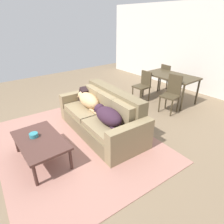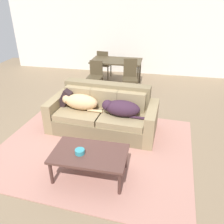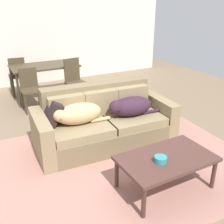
{
  "view_description": "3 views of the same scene",
  "coord_description": "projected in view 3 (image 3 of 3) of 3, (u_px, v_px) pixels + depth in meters",
  "views": [
    {
      "loc": [
        3.11,
        -1.95,
        2.23
      ],
      "look_at": [
        0.41,
        0.19,
        0.52
      ],
      "focal_mm": 30.56,
      "sensor_mm": 36.0,
      "label": 1
    },
    {
      "loc": [
        1.19,
        -3.82,
        2.51
      ],
      "look_at": [
        0.44,
        -0.13,
        0.53
      ],
      "focal_mm": 36.62,
      "sensor_mm": 36.0,
      "label": 2
    },
    {
      "loc": [
        -1.47,
        -3.26,
        2.09
      ],
      "look_at": [
        0.26,
        -0.07,
        0.57
      ],
      "focal_mm": 42.44,
      "sensor_mm": 36.0,
      "label": 3
    }
  ],
  "objects": [
    {
      "name": "dog_on_right_cushion",
      "position": [
        130.0,
        106.0,
        4.08
      ],
      "size": [
        0.84,
        0.41,
        0.29
      ],
      "rotation": [
        0.0,
        0.0,
        -0.06
      ],
      "color": "#351F2F",
      "rests_on": "couch"
    },
    {
      "name": "bowl_on_coffee_table",
      "position": [
        161.0,
        159.0,
        2.94
      ],
      "size": [
        0.14,
        0.14,
        0.07
      ],
      "primitive_type": "cylinder",
      "color": "teal",
      "rests_on": "coffee_table"
    },
    {
      "name": "back_partition",
      "position": [
        28.0,
        32.0,
        6.82
      ],
      "size": [
        8.0,
        0.12,
        2.7
      ],
      "primitive_type": "cube",
      "color": "silver",
      "rests_on": "ground"
    },
    {
      "name": "area_rug",
      "position": [
        125.0,
        161.0,
        3.73
      ],
      "size": [
        3.59,
        2.98,
        0.01
      ],
      "primitive_type": "cube",
      "rotation": [
        0.0,
        0.0,
        -0.06
      ],
      "color": "#AB7567",
      "rests_on": "ground"
    },
    {
      "name": "dining_chair_near_right",
      "position": [
        75.0,
        79.0,
        5.78
      ],
      "size": [
        0.45,
        0.45,
        0.96
      ],
      "rotation": [
        0.0,
        0.0,
        0.15
      ],
      "color": "#453A26",
      "rests_on": "ground"
    },
    {
      "name": "throw_pillow_by_left_arm",
      "position": [
        52.0,
        113.0,
        3.79
      ],
      "size": [
        0.35,
        0.4,
        0.4
      ],
      "primitive_type": "cube",
      "rotation": [
        0.0,
        0.5,
        -0.1
      ],
      "color": "black",
      "rests_on": "couch"
    },
    {
      "name": "coffee_table",
      "position": [
        166.0,
        160.0,
        3.07
      ],
      "size": [
        1.1,
        0.66,
        0.43
      ],
      "color": "#51322B",
      "rests_on": "ground"
    },
    {
      "name": "dog_on_left_cushion",
      "position": [
        77.0,
        114.0,
        3.79
      ],
      "size": [
        0.84,
        0.36,
        0.31
      ],
      "rotation": [
        0.0,
        0.0,
        -0.06
      ],
      "color": "tan",
      "rests_on": "couch"
    },
    {
      "name": "ground_plane",
      "position": [
        95.0,
        147.0,
        4.1
      ],
      "size": [
        10.0,
        10.0,
        0.0
      ],
      "primitive_type": "plane",
      "color": "#7E694F"
    },
    {
      "name": "dining_chair_far_left",
      "position": [
        18.0,
        74.0,
        6.27
      ],
      "size": [
        0.43,
        0.43,
        0.9
      ],
      "rotation": [
        0.0,
        0.0,
        3.06
      ],
      "color": "#453A26",
      "rests_on": "ground"
    },
    {
      "name": "dining_table",
      "position": [
        44.0,
        68.0,
        5.98
      ],
      "size": [
        1.45,
        0.83,
        0.76
      ],
      "color": "#453A26",
      "rests_on": "ground"
    },
    {
      "name": "dining_chair_near_left",
      "position": [
        30.0,
        87.0,
        5.36
      ],
      "size": [
        0.4,
        0.4,
        0.86
      ],
      "rotation": [
        0.0,
        0.0,
        -0.0
      ],
      "color": "#453A26",
      "rests_on": "ground"
    },
    {
      "name": "couch",
      "position": [
        103.0,
        122.0,
        4.15
      ],
      "size": [
        2.18,
        1.08,
        0.9
      ],
      "rotation": [
        0.0,
        0.0,
        -0.06
      ],
      "color": "#746447",
      "rests_on": "ground"
    }
  ]
}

